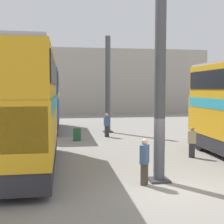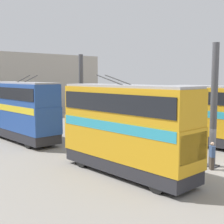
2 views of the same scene
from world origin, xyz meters
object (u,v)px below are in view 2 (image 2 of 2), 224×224
object	(u,v)px
person_by_left_row	(189,139)
oil_drum	(84,142)
person_aisle_midway	(95,130)
bus_right_near	(127,124)
person_aisle_foreground	(212,155)
bus_right_far	(22,108)

from	to	relation	value
person_by_left_row	oil_drum	bearing A→B (deg)	-108.80
person_aisle_midway	oil_drum	size ratio (longest dim) A/B	2.07
bus_right_near	person_aisle_foreground	distance (m)	5.89
oil_drum	person_by_left_row	bearing A→B (deg)	-137.48
bus_right_near	person_aisle_foreground	size ratio (longest dim) A/B	5.21
person_aisle_foreground	person_aisle_midway	xyz separation A→B (m)	(11.91, -0.24, 0.02)
bus_right_far	person_aisle_foreground	xyz separation A→B (m)	(-16.41, -4.64, -2.12)
bus_right_near	person_aisle_foreground	bearing A→B (deg)	-122.58
person_by_left_row	oil_drum	xyz separation A→B (m)	(6.32, 5.79, -0.42)
bus_right_far	person_aisle_midway	world-z (taller)	bus_right_far
person_aisle_foreground	person_aisle_midway	world-z (taller)	person_aisle_midway
person_aisle_foreground	oil_drum	xyz separation A→B (m)	(10.53, 2.06, -0.51)
person_aisle_foreground	oil_drum	size ratio (longest dim) A/B	2.02
bus_right_far	person_by_left_row	xyz separation A→B (m)	(-12.19, -8.37, -2.21)
bus_right_near	oil_drum	world-z (taller)	bus_right_near
person_aisle_foreground	oil_drum	distance (m)	10.75
person_aisle_midway	oil_drum	bearing A→B (deg)	-71.80
bus_right_near	person_by_left_row	distance (m)	8.74
person_aisle_foreground	bus_right_near	bearing A→B (deg)	3.16
bus_right_near	person_by_left_row	world-z (taller)	bus_right_near
bus_right_far	oil_drum	size ratio (longest dim) A/B	10.76
person_by_left_row	person_aisle_foreground	size ratio (longest dim) A/B	0.92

